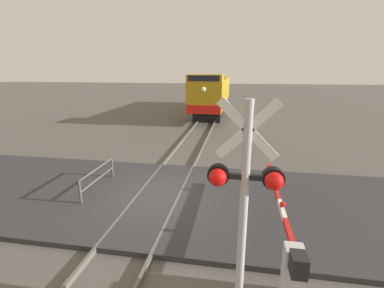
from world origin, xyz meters
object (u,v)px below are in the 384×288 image
object	(u,v)px
crossing_gate	(288,243)
guard_railing	(98,176)
locomotive	(213,92)
crossing_signal	(244,194)

from	to	relation	value
crossing_gate	guard_railing	distance (m)	6.82
locomotive	crossing_gate	bearing A→B (deg)	-80.57
crossing_signal	crossing_gate	xyz separation A→B (m)	(1.03, 1.33, -1.70)
locomotive	crossing_signal	size ratio (longest dim) A/B	4.04
locomotive	guard_railing	distance (m)	19.84
crossing_signal	locomotive	bearing A→B (deg)	96.52
guard_railing	crossing_gate	bearing A→B (deg)	-26.86
locomotive	guard_railing	bearing A→B (deg)	-96.69
locomotive	crossing_gate	world-z (taller)	locomotive
crossing_signal	guard_railing	world-z (taller)	crossing_signal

